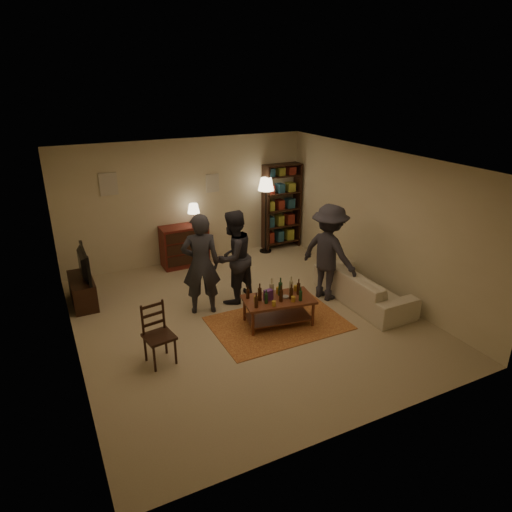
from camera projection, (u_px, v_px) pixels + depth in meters
floor at (246, 317)px, 7.93m from camera, size 6.00×6.00×0.00m
room_shell at (156, 184)px, 9.46m from camera, size 6.00×6.00×6.00m
rug at (278, 323)px, 7.73m from camera, size 2.20×1.50×0.01m
coffee_table at (278, 301)px, 7.58m from camera, size 1.25×0.81×0.81m
dining_chair at (157, 332)px, 6.56m from camera, size 0.46×0.46×0.93m
tv_stand at (82, 284)px, 8.27m from camera, size 0.40×1.00×1.06m
dresser at (185, 245)px, 9.93m from camera, size 1.00×0.50×1.36m
bookshelf at (281, 206)px, 10.78m from camera, size 0.90×0.34×2.02m
floor_lamp at (266, 190)px, 10.30m from camera, size 0.36×0.36×1.77m
sofa at (363, 286)px, 8.39m from camera, size 0.81×2.08×0.61m
person_left at (201, 264)px, 7.81m from camera, size 0.75×0.60×1.81m
person_right at (233, 257)px, 8.21m from camera, size 1.04×0.95×1.73m
person_by_sofa at (329, 253)px, 8.32m from camera, size 0.99×1.31×1.80m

